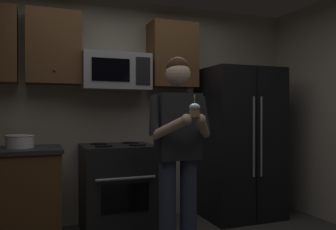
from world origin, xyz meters
TOP-DOWN VIEW (x-y plane):
  - wall_back at (0.00, 1.75)m, footprint 4.40×0.10m
  - oven_range at (-0.15, 1.36)m, footprint 0.76×0.70m
  - microwave at (-0.15, 1.48)m, footprint 0.74×0.41m
  - refrigerator at (1.35, 1.32)m, footprint 0.90×0.75m
  - cabinet_row_upper at (-0.72, 1.53)m, footprint 2.78×0.36m
  - bowl_large_white at (-1.13, 1.41)m, footprint 0.28×0.28m
  - person at (0.19, 0.47)m, footprint 0.60×0.48m
  - cupcake at (0.19, 0.14)m, footprint 0.09×0.09m

SIDE VIEW (x-z plane):
  - oven_range at x=-0.15m, z-range 0.00..0.93m
  - refrigerator at x=1.35m, z-range 0.00..1.80m
  - bowl_large_white at x=-1.13m, z-range 0.92..1.05m
  - person at x=0.19m, z-range 0.11..1.88m
  - cupcake at x=0.19m, z-range 1.20..1.38m
  - wall_back at x=0.00m, z-range 0.00..2.60m
  - microwave at x=-0.15m, z-range 1.52..1.92m
  - cabinet_row_upper at x=-0.72m, z-range 1.57..2.33m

